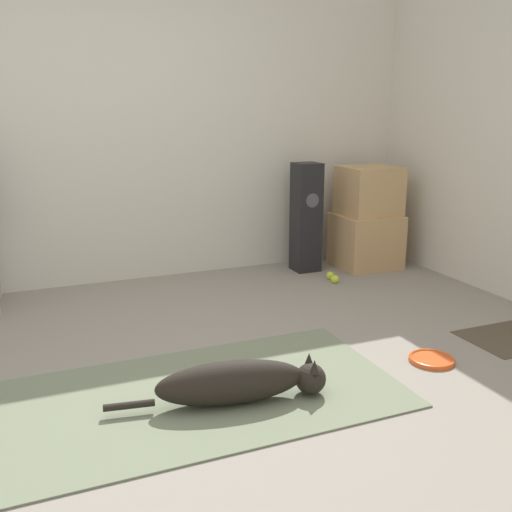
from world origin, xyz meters
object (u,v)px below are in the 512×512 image
at_px(frisbee, 432,359).
at_px(tennis_ball_by_boxes, 335,279).
at_px(cardboard_box_lower, 366,241).
at_px(dog, 240,382).
at_px(floor_speaker, 306,218).
at_px(cardboard_box_upper, 369,191).
at_px(tennis_ball_near_speaker, 330,275).

distance_m(frisbee, tennis_ball_by_boxes, 1.52).
relative_size(frisbee, cardboard_box_lower, 0.48).
bearing_deg(dog, frisbee, 1.36).
relative_size(frisbee, floor_speaker, 0.27).
bearing_deg(cardboard_box_lower, tennis_ball_by_boxes, -145.78).
bearing_deg(floor_speaker, frisbee, -95.89).
bearing_deg(cardboard_box_upper, dog, -135.75).
height_order(dog, tennis_ball_near_speaker, dog).
bearing_deg(cardboard_box_lower, dog, -135.71).
bearing_deg(cardboard_box_lower, tennis_ball_near_speaker, -154.20).
bearing_deg(dog, floor_speaker, 55.25).
relative_size(cardboard_box_lower, tennis_ball_by_boxes, 7.98).
bearing_deg(cardboard_box_upper, tennis_ball_by_boxes, -145.57).
height_order(tennis_ball_by_boxes, tennis_ball_near_speaker, same).
xyz_separation_m(frisbee, cardboard_box_lower, (0.75, 1.85, 0.22)).
xyz_separation_m(frisbee, cardboard_box_upper, (0.77, 1.86, 0.67)).
bearing_deg(frisbee, tennis_ball_near_speaker, 80.66).
relative_size(floor_speaker, tennis_ball_near_speaker, 14.18).
xyz_separation_m(tennis_ball_by_boxes, tennis_ball_near_speaker, (0.02, 0.11, 0.00)).
height_order(cardboard_box_upper, tennis_ball_near_speaker, cardboard_box_upper).
distance_m(dog, cardboard_box_lower, 2.69).
distance_m(cardboard_box_upper, tennis_ball_by_boxes, 0.91).
relative_size(floor_speaker, tennis_ball_by_boxes, 14.18).
distance_m(tennis_ball_by_boxes, tennis_ball_near_speaker, 0.11).
xyz_separation_m(frisbee, tennis_ball_near_speaker, (0.26, 1.61, 0.02)).
distance_m(dog, floor_speaker, 2.43).
xyz_separation_m(cardboard_box_upper, floor_speaker, (-0.57, 0.08, -0.21)).
bearing_deg(dog, tennis_ball_near_speaker, 48.82).
distance_m(floor_speaker, tennis_ball_near_speaker, 0.55).
bearing_deg(dog, tennis_ball_by_boxes, 47.25).
relative_size(dog, tennis_ball_near_speaker, 16.08).
height_order(cardboard_box_upper, tennis_ball_by_boxes, cardboard_box_upper).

